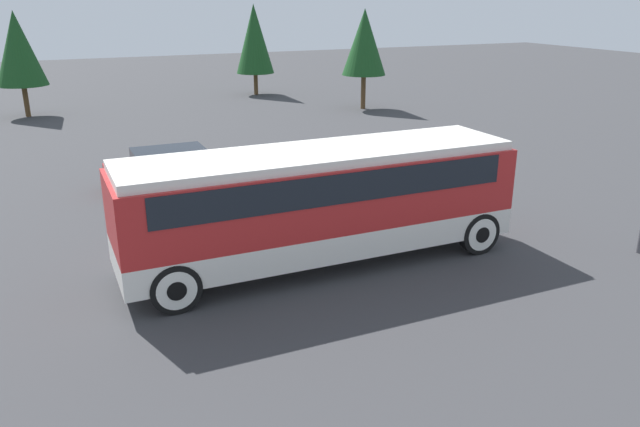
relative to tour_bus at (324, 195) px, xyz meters
name	(u,v)px	position (x,y,z in m)	size (l,w,h in m)	color
ground_plane	(320,262)	(-0.10, 0.00, -1.78)	(120.00, 120.00, 0.00)	#38383A
tour_bus	(324,195)	(0.00, 0.00, 0.00)	(9.94, 2.61, 2.94)	silver
parked_car_near	(174,167)	(-2.03, 8.37, -1.10)	(4.75, 1.86, 1.36)	maroon
parked_car_mid	(276,185)	(0.51, 4.77, -1.11)	(4.09, 1.81, 1.38)	#7A6B5B
tree_left	(18,49)	(-6.74, 25.32, 1.93)	(2.69, 2.69, 5.72)	brown
tree_center	(254,39)	(7.65, 27.93, 1.91)	(2.54, 2.54, 5.95)	brown
tree_right	(364,42)	(11.68, 19.86, 2.08)	(2.58, 2.58, 5.76)	brown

